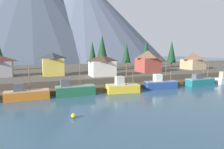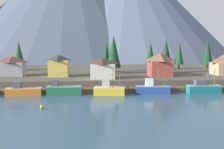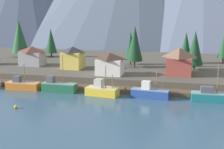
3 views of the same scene
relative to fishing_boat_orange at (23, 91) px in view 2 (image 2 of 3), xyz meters
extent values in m
cube|color=#335166|center=(21.13, 21.51, -1.58)|extent=(400.00, 400.00, 1.00)
cube|color=brown|center=(21.13, 3.51, -0.58)|extent=(80.00, 4.00, 1.00)
cylinder|color=brown|center=(1.13, 1.71, -0.28)|extent=(0.36, 0.36, 1.60)
cylinder|color=brown|center=(9.13, 1.71, -0.28)|extent=(0.36, 0.36, 1.60)
cylinder|color=brown|center=(17.13, 1.71, -0.28)|extent=(0.36, 0.36, 1.60)
cylinder|color=brown|center=(25.13, 1.71, -0.28)|extent=(0.36, 0.36, 1.60)
cylinder|color=brown|center=(33.13, 1.71, -0.28)|extent=(0.36, 0.36, 1.60)
cylinder|color=brown|center=(41.13, 1.71, -0.28)|extent=(0.36, 0.36, 1.60)
cylinder|color=brown|center=(49.13, 1.71, -0.28)|extent=(0.36, 0.36, 1.60)
cube|color=#4C473D|center=(21.13, 33.51, 0.17)|extent=(400.00, 56.00, 2.50)
cone|color=#475160|center=(1.43, 152.65, 41.92)|extent=(170.95, 170.95, 85.99)
cone|color=slate|center=(44.80, 146.19, 38.11)|extent=(154.60, 154.60, 78.37)
cube|color=#CC6B1E|center=(0.15, 0.00, -0.28)|extent=(8.26, 2.76, 1.61)
cube|color=tan|center=(0.15, 0.00, 0.63)|extent=(8.26, 2.76, 0.20)
cube|color=#4C4C51|center=(-1.31, -0.04, 1.47)|extent=(1.84, 1.63, 1.49)
cylinder|color=brown|center=(0.68, 0.02, 3.00)|extent=(0.15, 0.15, 4.55)
cube|color=#1E5B3D|center=(9.61, 0.06, -0.11)|extent=(8.24, 2.65, 1.94)
cube|color=gray|center=(9.61, 0.06, 0.96)|extent=(8.24, 2.65, 0.20)
cube|color=#4C4C51|center=(7.43, 0.11, 1.82)|extent=(1.73, 1.69, 1.51)
cylinder|color=brown|center=(10.63, 0.04, 4.41)|extent=(0.14, 0.14, 6.70)
cylinder|color=brown|center=(9.21, 0.07, 4.04)|extent=(3.45, 0.18, 1.03)
cube|color=gold|center=(20.28, -0.66, -0.25)|extent=(7.57, 4.00, 1.65)
cube|color=tan|center=(20.28, -0.66, 0.67)|extent=(7.57, 4.00, 0.20)
cube|color=#B2AD9E|center=(19.51, -0.57, 1.71)|extent=(1.98, 2.20, 1.88)
cylinder|color=brown|center=(21.12, -0.75, 3.24)|extent=(0.17, 0.17, 4.94)
cylinder|color=brown|center=(22.72, -0.94, 2.31)|extent=(0.14, 0.14, 3.07)
cube|color=navy|center=(30.96, -0.12, -0.21)|extent=(8.36, 3.03, 1.74)
cube|color=#6C7DA2|center=(30.96, -0.12, 0.76)|extent=(8.36, 3.03, 0.20)
cube|color=silver|center=(30.07, -0.03, 1.74)|extent=(1.97, 1.75, 1.75)
cylinder|color=brown|center=(32.30, -0.24, 3.04)|extent=(0.15, 0.15, 4.35)
cylinder|color=brown|center=(33.72, -0.38, 2.11)|extent=(0.13, 0.13, 2.49)
cylinder|color=brown|center=(31.17, -0.14, 2.24)|extent=(2.83, 0.37, 0.40)
cube|color=#196B70|center=(43.77, -0.05, -0.21)|extent=(8.26, 2.87, 1.74)
cube|color=#679496|center=(43.77, -0.05, 0.76)|extent=(8.26, 2.87, 0.20)
cube|color=#4C4C51|center=(42.76, -0.08, 1.51)|extent=(2.56, 1.74, 1.29)
cylinder|color=brown|center=(44.79, -0.02, 3.78)|extent=(0.18, 0.18, 5.85)
cylinder|color=brown|center=(46.51, 0.03, 2.87)|extent=(0.15, 0.15, 4.02)
cube|color=gold|center=(6.58, 16.96, 3.82)|extent=(5.56, 5.80, 4.80)
pyramid|color=#2D2D33|center=(6.58, 16.96, 7.01)|extent=(5.84, 6.09, 1.56)
cube|color=#9E4238|center=(36.47, 15.18, 3.71)|extent=(6.26, 6.74, 4.57)
pyramid|color=brown|center=(36.47, 15.18, 7.22)|extent=(6.57, 7.07, 2.44)
cube|color=gray|center=(-7.29, 18.90, 3.49)|extent=(6.89, 5.08, 4.14)
pyramid|color=brown|center=(-7.29, 18.90, 6.45)|extent=(7.24, 5.33, 1.78)
cube|color=silver|center=(19.15, 10.65, 3.46)|extent=(6.59, 5.11, 4.08)
pyramid|color=#422D23|center=(19.15, 10.65, 6.34)|extent=(6.91, 5.37, 1.67)
cube|color=tan|center=(57.30, 17.19, 3.27)|extent=(6.52, 6.71, 3.70)
pyramid|color=brown|center=(57.30, 17.19, 6.45)|extent=(6.85, 7.04, 2.68)
cylinder|color=#4C3823|center=(21.31, 28.05, 2.24)|extent=(0.50, 0.50, 1.64)
cone|color=#14381E|center=(21.31, 28.05, 7.38)|extent=(3.32, 3.32, 8.64)
cylinder|color=#4C3823|center=(-9.70, 37.51, 2.19)|extent=(0.50, 0.50, 1.54)
cone|color=#194223|center=(-9.70, 37.51, 7.40)|extent=(4.17, 4.17, 8.88)
cylinder|color=#4C3823|center=(57.57, 30.29, 2.31)|extent=(0.50, 0.50, 1.78)
cone|color=#14381E|center=(57.57, 30.29, 7.90)|extent=(3.90, 3.90, 9.41)
cylinder|color=#4C3823|center=(40.39, 23.03, 2.17)|extent=(0.50, 0.50, 1.50)
cone|color=#14381E|center=(40.39, 23.03, 7.65)|extent=(4.74, 4.74, 9.46)
cylinder|color=#4C3823|center=(23.42, 23.34, 2.40)|extent=(0.50, 0.50, 1.96)
cone|color=#14381E|center=(23.42, 23.34, 8.50)|extent=(4.75, 4.75, 10.25)
cylinder|color=#4C3823|center=(37.86, 34.45, 2.40)|extent=(0.50, 0.50, 1.96)
cone|color=#14381E|center=(37.86, 34.45, 7.38)|extent=(3.60, 3.60, 8.00)
cylinder|color=#4C3823|center=(49.54, 37.46, 2.31)|extent=(0.50, 0.50, 1.79)
cone|color=#194223|center=(49.54, 37.46, 7.31)|extent=(3.50, 3.50, 8.21)
sphere|color=gold|center=(6.59, -14.03, -0.73)|extent=(0.70, 0.70, 0.70)
camera|label=1|loc=(1.77, -41.41, 8.47)|focal=31.92mm
camera|label=2|loc=(15.52, -67.23, 11.27)|focal=45.44mm
camera|label=3|loc=(38.56, -65.11, 17.07)|focal=49.33mm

